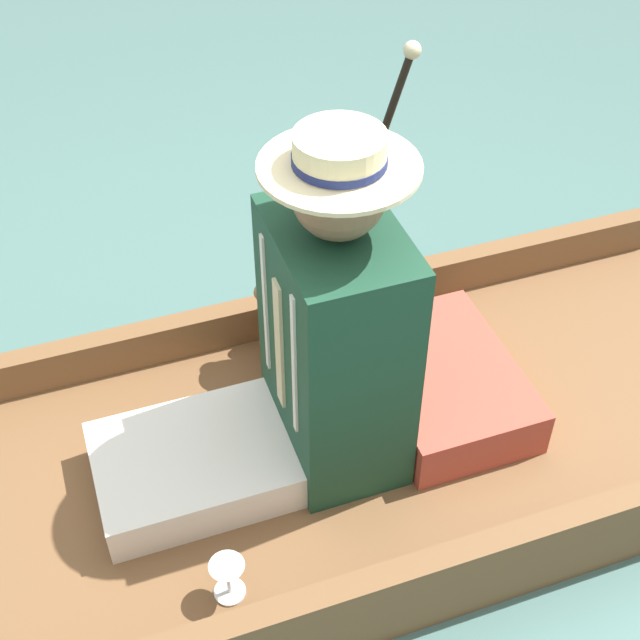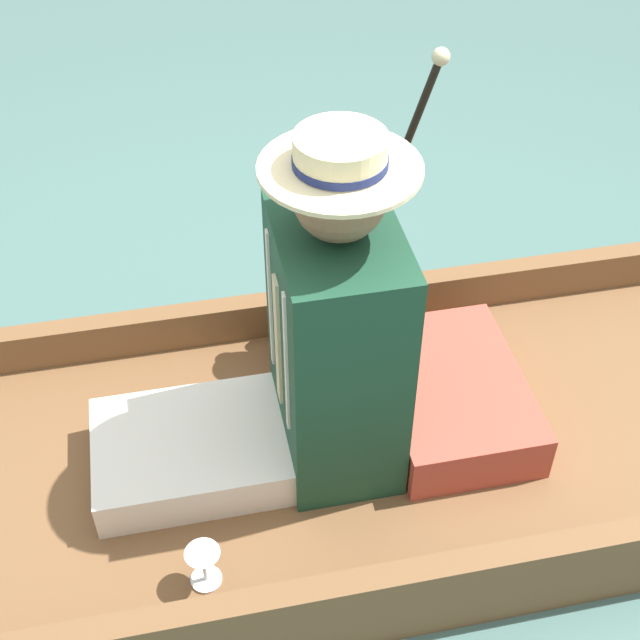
{
  "view_description": "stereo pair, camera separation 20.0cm",
  "coord_description": "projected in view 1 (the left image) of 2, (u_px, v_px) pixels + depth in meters",
  "views": [
    {
      "loc": [
        -1.38,
        0.5,
        1.91
      ],
      "look_at": [
        0.01,
        0.01,
        0.55
      ],
      "focal_mm": 50.0,
      "sensor_mm": 36.0,
      "label": 1
    },
    {
      "loc": [
        -1.43,
        0.31,
        1.91
      ],
      "look_at": [
        0.01,
        0.01,
        0.55
      ],
      "focal_mm": 50.0,
      "sensor_mm": 36.0,
      "label": 2
    }
  ],
  "objects": [
    {
      "name": "wine_glass",
      "position": [
        227.0,
        573.0,
        1.93
      ],
      "size": [
        0.08,
        0.08,
        0.11
      ],
      "color": "silver",
      "rests_on": "punt_boat"
    },
    {
      "name": "seated_person",
      "position": [
        309.0,
        354.0,
        2.06
      ],
      "size": [
        0.39,
        0.77,
        0.9
      ],
      "rotation": [
        0.0,
        0.0,
        -0.01
      ],
      "color": "white",
      "rests_on": "punt_boat"
    },
    {
      "name": "seat_cushion",
      "position": [
        442.0,
        383.0,
        2.36
      ],
      "size": [
        0.51,
        0.36,
        0.14
      ],
      "color": "#B24738",
      "rests_on": "punt_boat"
    },
    {
      "name": "walking_cane",
      "position": [
        366.0,
        181.0,
        2.28
      ],
      "size": [
        0.04,
        0.29,
        0.87
      ],
      "color": "black",
      "rests_on": "punt_boat"
    },
    {
      "name": "ground_plane",
      "position": [
        324.0,
        474.0,
        2.37
      ],
      "size": [
        16.0,
        16.0,
        0.0
      ],
      "primitive_type": "plane",
      "color": "#476B66"
    },
    {
      "name": "teddy_bear",
      "position": [
        282.0,
        315.0,
        2.42
      ],
      "size": [
        0.24,
        0.14,
        0.34
      ],
      "color": "#9E754C",
      "rests_on": "punt_boat"
    },
    {
      "name": "punt_boat",
      "position": [
        325.0,
        457.0,
        2.32
      ],
      "size": [
        0.99,
        2.59,
        0.24
      ],
      "color": "brown",
      "rests_on": "ground_plane"
    }
  ]
}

